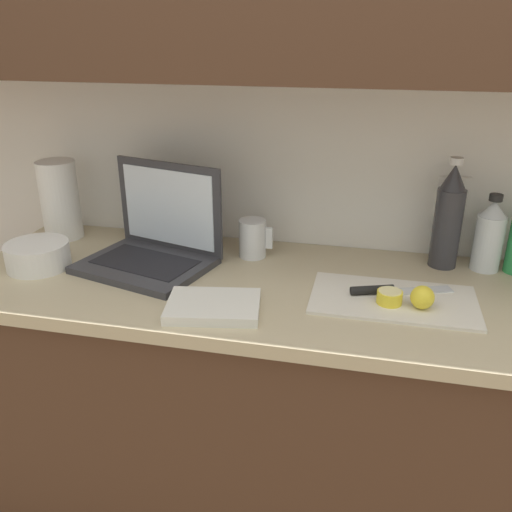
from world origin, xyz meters
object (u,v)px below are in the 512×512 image
at_px(laptop, 155,241).
at_px(bowl_white, 38,255).
at_px(bottle_water_clear, 448,218).
at_px(cutting_board, 393,300).
at_px(lemon_whole_beside, 422,297).
at_px(lemon_half_cut, 390,297).
at_px(paper_towel_roll, 60,200).
at_px(measuring_cup, 253,238).
at_px(knife, 384,290).
at_px(bottle_oil_tall, 489,236).

xyz_separation_m(laptop, bowl_white, (-0.31, -0.11, -0.03)).
relative_size(bottle_water_clear, bowl_white, 1.77).
distance_m(cutting_board, lemon_whole_beside, 0.08).
xyz_separation_m(cutting_board, lemon_half_cut, (-0.01, -0.03, 0.02)).
relative_size(lemon_whole_beside, paper_towel_roll, 0.23).
bearing_deg(bowl_white, laptop, 18.96).
height_order(laptop, lemon_whole_beside, laptop).
bearing_deg(measuring_cup, knife, -25.03).
bearing_deg(measuring_cup, lemon_half_cut, -30.14).
bearing_deg(lemon_half_cut, knife, 103.94).
distance_m(lemon_whole_beside, bowl_white, 1.04).
relative_size(lemon_whole_beside, bowl_white, 0.32).
distance_m(bottle_oil_tall, bottle_water_clear, 0.12).
bearing_deg(bowl_white, lemon_half_cut, -1.02).
relative_size(bottle_oil_tall, bowl_white, 1.24).
xyz_separation_m(knife, bowl_white, (-0.95, -0.03, 0.02)).
bearing_deg(paper_towel_roll, cutting_board, -12.19).
bearing_deg(measuring_cup, laptop, -158.11).
distance_m(laptop, lemon_whole_beside, 0.74).
xyz_separation_m(measuring_cup, paper_towel_roll, (-0.63, 0.02, 0.07)).
bearing_deg(lemon_whole_beside, laptop, 169.71).
bearing_deg(lemon_half_cut, cutting_board, 68.08).
height_order(lemon_half_cut, bowl_white, bowl_white).
xyz_separation_m(cutting_board, measuring_cup, (-0.41, 0.20, 0.05)).
bearing_deg(bowl_white, bottle_water_clear, 13.45).
distance_m(cutting_board, bottle_water_clear, 0.32).
height_order(cutting_board, lemon_whole_beside, lemon_whole_beside).
xyz_separation_m(cutting_board, lemon_whole_beside, (0.06, -0.04, 0.03)).
distance_m(laptop, knife, 0.65).
height_order(knife, bottle_water_clear, bottle_water_clear).
xyz_separation_m(knife, paper_towel_roll, (-1.01, 0.20, 0.11)).
height_order(knife, lemon_whole_beside, lemon_whole_beside).
height_order(measuring_cup, bowl_white, measuring_cup).
bearing_deg(laptop, lemon_half_cut, 4.61).
xyz_separation_m(lemon_half_cut, paper_towel_roll, (-1.03, 0.25, 0.10)).
height_order(knife, measuring_cup, measuring_cup).
bearing_deg(bottle_oil_tall, knife, -139.48).
height_order(lemon_whole_beside, bowl_white, bowl_white).
xyz_separation_m(bottle_water_clear, paper_towel_roll, (-1.17, -0.03, -0.02)).
xyz_separation_m(measuring_cup, bowl_white, (-0.57, -0.21, -0.02)).
xyz_separation_m(knife, lemon_half_cut, (0.01, -0.05, 0.01)).
relative_size(bottle_oil_tall, measuring_cup, 1.94).
bearing_deg(lemon_half_cut, measuring_cup, 149.86).
xyz_separation_m(lemon_whole_beside, bottle_water_clear, (0.07, 0.29, 0.11)).
bearing_deg(bottle_oil_tall, lemon_whole_beside, -122.26).
bearing_deg(bottle_water_clear, lemon_half_cut, -117.35).
relative_size(lemon_whole_beside, bottle_oil_tall, 0.26).
distance_m(lemon_whole_beside, bottle_oil_tall, 0.35).
distance_m(bottle_water_clear, bowl_white, 1.15).
height_order(knife, bottle_oil_tall, bottle_oil_tall).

